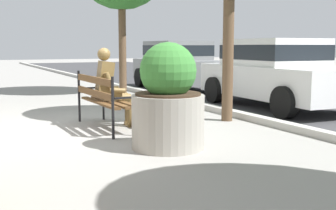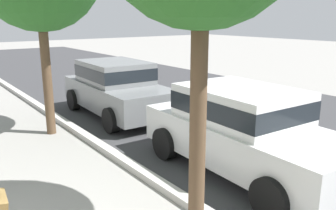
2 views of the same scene
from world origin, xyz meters
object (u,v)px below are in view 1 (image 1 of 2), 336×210
Objects in this scene: bronze_statue_seated at (114,89)px; concrete_planter at (168,102)px; parked_car_white at (275,71)px; parked_car_grey at (178,63)px; park_bench at (103,97)px.

concrete_planter is (1.83, 0.14, -0.03)m from bronze_statue_seated.
bronze_statue_seated is 4.19m from parked_car_white.
parked_car_grey reaches higher than concrete_planter.
bronze_statue_seated is 0.94× the size of concrete_planter.
park_bench is 0.44× the size of parked_car_white.
parked_car_white reaches higher than bronze_statue_seated.
parked_car_grey is (-7.29, 4.00, 0.20)m from concrete_planter.
parked_car_white is at bearing 99.89° from park_bench.
bronze_statue_seated reaches higher than park_bench.
park_bench is 1.25× the size of concrete_planter.
bronze_statue_seated is at bearing -175.70° from concrete_planter.
park_bench is at bearing -80.11° from parked_car_white.
park_bench is 0.25m from bronze_statue_seated.
bronze_statue_seated is 6.85m from parked_car_grey.
concrete_planter is at bearing -57.76° from parked_car_white.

